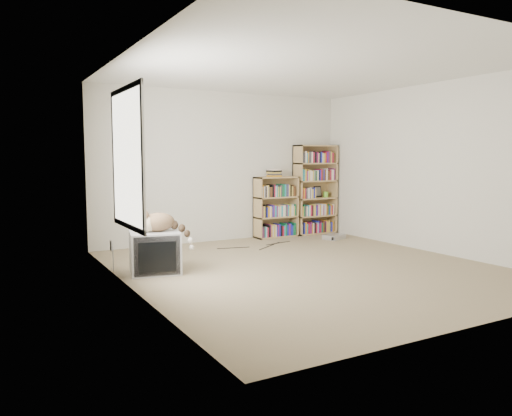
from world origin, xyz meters
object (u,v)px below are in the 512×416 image
crt_tv (155,252)px  bookcase_short (275,209)px  bookcase_tall (315,191)px  cat (163,225)px  dvd_player (334,237)px

crt_tv → bookcase_short: size_ratio=0.64×
bookcase_tall → bookcase_short: (-0.85, 0.00, -0.29)m
cat → crt_tv: bearing=147.3°
bookcase_tall → dvd_player: bearing=-97.0°
cat → bookcase_short: 3.14m
crt_tv → dvd_player: (3.50, 0.94, -0.21)m
bookcase_short → bookcase_tall: bearing=-0.1°
cat → bookcase_short: bookcase_short is taller
crt_tv → bookcase_short: bearing=42.8°
cat → bookcase_tall: (3.49, 1.69, 0.19)m
cat → bookcase_short: (2.65, 1.69, -0.10)m
bookcase_tall → dvd_player: bookcase_tall is taller
bookcase_short → dvd_player: (0.76, -0.71, -0.45)m
crt_tv → cat: bearing=-13.2°
crt_tv → bookcase_tall: (3.59, 1.65, 0.53)m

